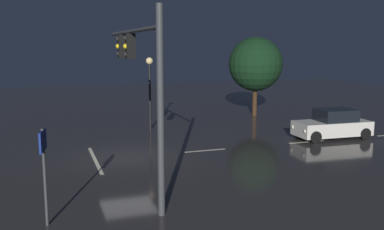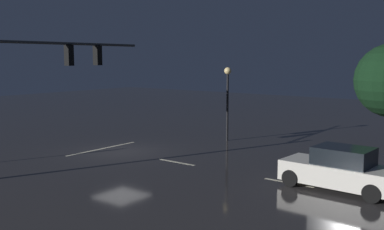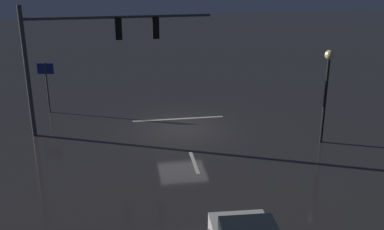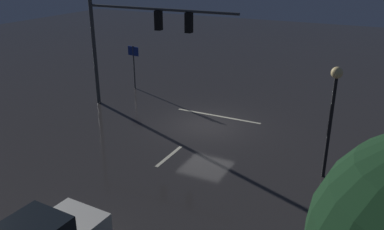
% 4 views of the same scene
% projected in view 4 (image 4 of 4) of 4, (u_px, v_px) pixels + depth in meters
% --- Properties ---
extents(ground_plane, '(80.00, 80.00, 0.00)m').
position_uv_depth(ground_plane, '(207.00, 125.00, 21.16)').
color(ground_plane, '#2D2B2B').
extents(traffic_signal_assembly, '(9.02, 0.47, 6.49)m').
position_uv_depth(traffic_signal_assembly, '(135.00, 32.00, 21.65)').
color(traffic_signal_assembly, '#383A3D').
rests_on(traffic_signal_assembly, ground_plane).
extents(lane_dash_far, '(0.16, 2.20, 0.01)m').
position_uv_depth(lane_dash_far, '(169.00, 156.00, 17.83)').
color(lane_dash_far, beige).
rests_on(lane_dash_far, ground_plane).
extents(stop_bar, '(5.00, 0.16, 0.01)m').
position_uv_depth(stop_bar, '(218.00, 116.00, 22.41)').
color(stop_bar, beige).
rests_on(stop_bar, ground_plane).
extents(street_lamp_left_kerb, '(0.44, 0.44, 4.56)m').
position_uv_depth(street_lamp_left_kerb, '(333.00, 101.00, 15.00)').
color(street_lamp_left_kerb, black).
rests_on(street_lamp_left_kerb, ground_plane).
extents(route_sign, '(0.90, 0.22, 2.92)m').
position_uv_depth(route_sign, '(134.00, 58.00, 26.47)').
color(route_sign, '#383A3D').
rests_on(route_sign, ground_plane).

